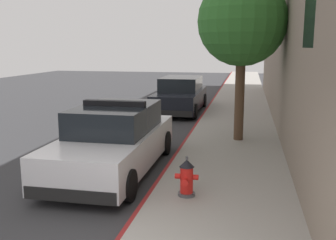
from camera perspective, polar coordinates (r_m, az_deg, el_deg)
name	(u,v)px	position (r m, az deg, el deg)	size (l,w,h in m)	color
ground_plane	(80,125)	(15.62, -12.73, -0.71)	(32.66, 60.00, 0.20)	#353538
sidewalk_pavement	(236,127)	(14.23, 9.85, -0.97)	(2.73, 60.00, 0.16)	#9E9991
curb_painted_edge	(197,125)	(14.34, 4.24, -0.75)	(0.08, 60.00, 0.16)	maroon
police_cruiser	(115,140)	(9.28, -7.81, -2.97)	(1.94, 4.84, 1.68)	white
parked_car_silver_ahead	(181,95)	(17.65, 1.85, 3.60)	(1.94, 4.84, 1.56)	black
fire_hydrant	(187,178)	(7.37, 2.73, -8.42)	(0.44, 0.40, 0.76)	#4C4C51
street_tree	(242,22)	(11.67, 10.76, 13.86)	(2.57, 2.57, 4.75)	brown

